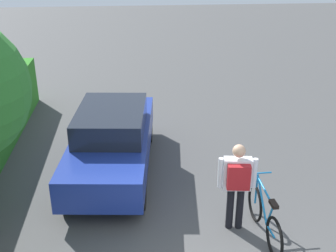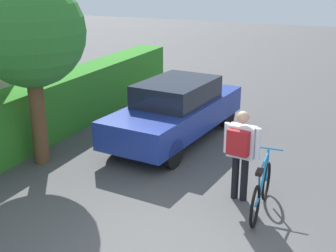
{
  "view_description": "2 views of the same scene",
  "coord_description": "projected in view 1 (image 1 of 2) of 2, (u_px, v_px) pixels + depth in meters",
  "views": [
    {
      "loc": [
        -4.02,
        1.21,
        4.8
      ],
      "look_at": [
        3.74,
        0.48,
        1.34
      ],
      "focal_mm": 45.35,
      "sensor_mm": 36.0,
      "label": 1
    },
    {
      "loc": [
        -5.09,
        -2.36,
        3.95
      ],
      "look_at": [
        2.16,
        0.85,
        1.19
      ],
      "focal_mm": 48.44,
      "sensor_mm": 36.0,
      "label": 2
    }
  ],
  "objects": [
    {
      "name": "person_rider",
      "position": [
        237.0,
        180.0,
        7.26
      ],
      "size": [
        0.39,
        0.67,
        1.66
      ],
      "color": "black",
      "rests_on": "ground"
    },
    {
      "name": "parked_car_near",
      "position": [
        112.0,
        139.0,
        9.31
      ],
      "size": [
        4.49,
        2.04,
        1.47
      ],
      "color": "navy",
      "rests_on": "ground"
    },
    {
      "name": "bicycle",
      "position": [
        264.0,
        217.0,
        7.33
      ],
      "size": [
        1.69,
        0.5,
        0.99
      ],
      "color": "black",
      "rests_on": "ground"
    }
  ]
}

